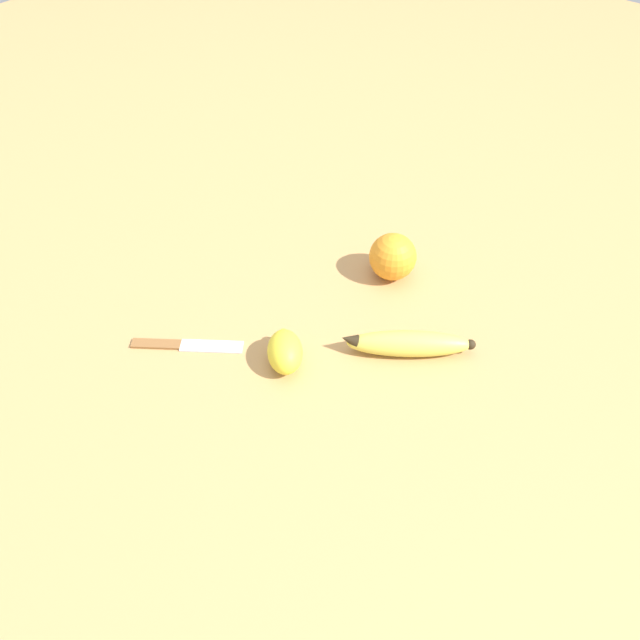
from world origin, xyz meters
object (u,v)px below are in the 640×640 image
Objects in this scene: banana at (408,343)px; paring_knife at (183,344)px; lemon at (285,351)px; orange at (393,257)px.

banana is 0.31m from paring_knife.
orange is at bearing 178.19° from lemon.
orange is (-0.12, -0.11, 0.02)m from banana.
lemon is (0.24, -0.01, -0.01)m from orange.
orange reaches higher than banana.
lemon is (0.12, -0.12, 0.01)m from banana.
orange is 0.87× the size of lemon.
lemon is at bearing 80.66° from paring_knife.
banana is 0.17m from lemon.
lemon is 0.61× the size of paring_knife.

